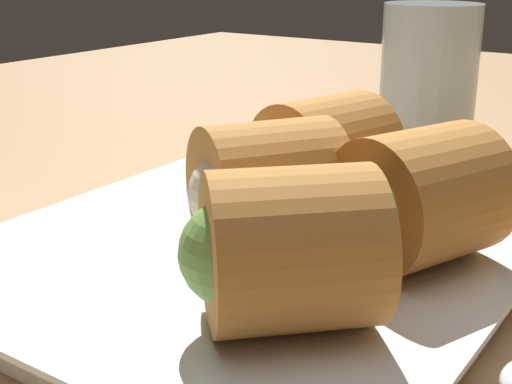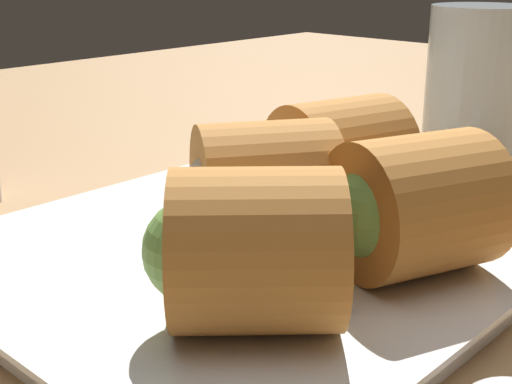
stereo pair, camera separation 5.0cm
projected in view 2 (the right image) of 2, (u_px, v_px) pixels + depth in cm
name	position (u px, v px, depth cm)	size (l,w,h in cm)	color
table_surface	(246.00, 304.00, 34.13)	(180.00, 140.00, 2.00)	#A87F54
serving_plate	(256.00, 253.00, 35.50)	(27.57, 24.78, 1.50)	white
roll_front_left	(262.00, 189.00, 32.89)	(8.62, 8.60, 6.17)	#B77533
roll_front_right	(407.00, 206.00, 30.71)	(8.09, 8.03, 6.17)	#B77533
roll_back_left	(333.00, 157.00, 38.05)	(7.95, 7.58, 6.17)	#B77533
roll_back_right	(243.00, 250.00, 26.19)	(8.78, 8.78, 6.17)	#B77533
drinking_glass	(476.00, 88.00, 50.93)	(7.11, 7.11, 11.53)	silver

